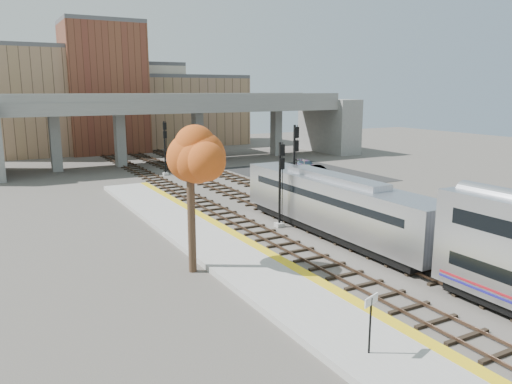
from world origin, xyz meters
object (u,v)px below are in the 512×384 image
locomotive (334,204)px  signal_mast_far (165,150)px  car_b (318,171)px  signal_mast_mid (294,168)px  car_a (294,172)px  tree (190,157)px  signal_mast_near (280,188)px  car_c (307,165)px

locomotive → signal_mast_far: bearing=94.0°
signal_mast_far → car_b: (15.27, -9.53, -2.37)m
locomotive → signal_mast_mid: signal_mast_mid is taller
locomotive → car_a: 23.09m
locomotive → signal_mast_mid: size_ratio=2.66×
tree → car_b: (24.37, 22.05, -5.82)m
signal_mast_mid → car_a: bearing=56.8°
locomotive → car_a: size_ratio=5.08×
tree → signal_mast_near: bearing=31.3°
signal_mast_mid → car_b: bearing=47.3°
signal_mast_near → signal_mast_mid: 6.04m
car_a → tree: bearing=-118.7°
locomotive → car_c: size_ratio=5.01×
tree → car_a: bearing=46.4°
signal_mast_mid → car_b: signal_mast_mid is taller
locomotive → car_c: bearing=59.1°
locomotive → tree: (-11.21, -1.86, 4.21)m
tree → car_a: (21.43, 22.51, -5.81)m
signal_mast_near → car_a: bearing=54.0°
signal_mast_far → car_a: bearing=-36.3°
car_a → car_c: bearing=58.5°
signal_mast_mid → tree: tree is taller
car_c → tree: bearing=-127.4°
signal_mast_near → signal_mast_mid: bearing=47.0°
locomotive → tree: tree is taller
car_b → locomotive: bearing=-135.1°
signal_mast_near → car_b: (15.27, 16.51, -2.30)m
locomotive → car_c: locomotive is taller
car_a → car_b: 2.98m
car_b → signal_mast_far: bearing=136.0°
locomotive → car_a: bearing=63.7°
signal_mast_near → car_c: bearing=51.5°
signal_mast_mid → car_c: (13.14, 17.27, -2.98)m
locomotive → signal_mast_far: (-2.10, 29.71, 0.77)m
signal_mast_near → signal_mast_far: 26.04m
locomotive → car_c: (15.14, 25.34, -1.69)m
signal_mast_near → tree: size_ratio=0.72×
locomotive → tree: bearing=-170.6°
signal_mast_mid → car_b: size_ratio=1.86×
signal_mast_near → tree: bearing=-148.7°
signal_mast_near → car_b: 22.61m
car_a → signal_mast_far: bearing=158.5°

